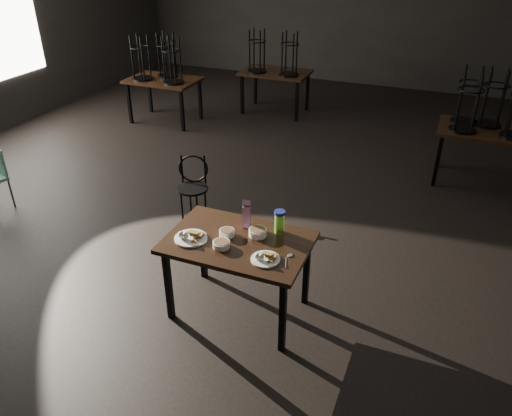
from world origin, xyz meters
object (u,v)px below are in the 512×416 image
at_px(juice_carton, 247,215).
at_px(bentwood_chair, 193,183).
at_px(main_table, 238,248).
at_px(water_bottle, 280,222).

relative_size(juice_carton, bentwood_chair, 0.35).
height_order(main_table, water_bottle, water_bottle).
xyz_separation_m(main_table, juice_carton, (-0.02, 0.23, 0.20)).
bearing_deg(juice_carton, water_bottle, 3.84).
xyz_separation_m(main_table, water_bottle, (0.28, 0.25, 0.19)).
bearing_deg(main_table, juice_carton, 94.52).
distance_m(main_table, bentwood_chair, 1.78).
bearing_deg(bentwood_chair, juice_carton, -64.71).
relative_size(water_bottle, bentwood_chair, 0.28).
bearing_deg(main_table, bentwood_chair, 131.25).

